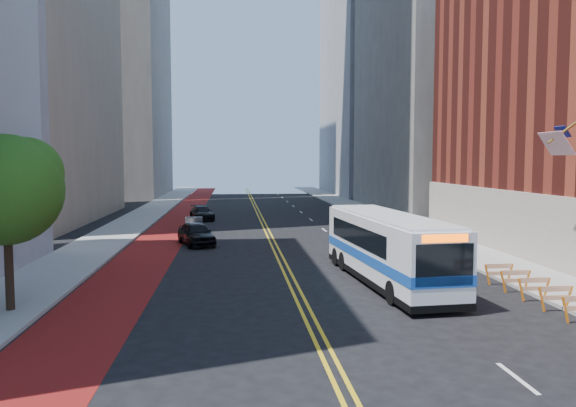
% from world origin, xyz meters
% --- Properties ---
extents(ground, '(160.00, 160.00, 0.00)m').
position_xyz_m(ground, '(0.00, 0.00, 0.00)').
color(ground, black).
rests_on(ground, ground).
extents(sidewalk_left, '(4.00, 140.00, 0.15)m').
position_xyz_m(sidewalk_left, '(-12.00, 30.00, 0.07)').
color(sidewalk_left, gray).
rests_on(sidewalk_left, ground).
extents(sidewalk_right, '(4.00, 140.00, 0.15)m').
position_xyz_m(sidewalk_right, '(12.00, 30.00, 0.07)').
color(sidewalk_right, gray).
rests_on(sidewalk_right, ground).
extents(bus_lane_paint, '(3.60, 140.00, 0.01)m').
position_xyz_m(bus_lane_paint, '(-8.10, 30.00, 0.00)').
color(bus_lane_paint, maroon).
rests_on(bus_lane_paint, ground).
extents(center_line_inner, '(0.14, 140.00, 0.01)m').
position_xyz_m(center_line_inner, '(-0.18, 30.00, 0.00)').
color(center_line_inner, gold).
rests_on(center_line_inner, ground).
extents(center_line_outer, '(0.14, 140.00, 0.01)m').
position_xyz_m(center_line_outer, '(0.18, 30.00, 0.00)').
color(center_line_outer, gold).
rests_on(center_line_outer, ground).
extents(lane_dashes, '(0.14, 98.20, 0.01)m').
position_xyz_m(lane_dashes, '(4.80, 38.00, 0.01)').
color(lane_dashes, silver).
rests_on(lane_dashes, ground).
extents(midrise_right_near, '(18.00, 26.00, 40.00)m').
position_xyz_m(midrise_right_near, '(23.00, 48.00, 20.00)').
color(midrise_right_near, slate).
rests_on(midrise_right_near, ground).
extents(midrise_right_far, '(20.00, 28.00, 55.00)m').
position_xyz_m(midrise_right_far, '(24.00, 78.00, 27.50)').
color(midrise_right_far, gray).
rests_on(midrise_right_far, ground).
extents(construction_barriers, '(1.42, 10.91, 1.00)m').
position_xyz_m(construction_barriers, '(9.60, 3.42, 0.68)').
color(construction_barriers, orange).
rests_on(construction_barriers, ground).
extents(street_tree, '(4.20, 4.20, 6.70)m').
position_xyz_m(street_tree, '(-11.24, 6.04, 4.91)').
color(street_tree, black).
rests_on(street_tree, sidewalk_left).
extents(transit_bus, '(3.59, 12.16, 3.29)m').
position_xyz_m(transit_bus, '(4.47, 9.84, 1.72)').
color(transit_bus, silver).
rests_on(transit_bus, ground).
extents(car_a, '(3.22, 5.02, 1.59)m').
position_xyz_m(car_a, '(-5.33, 22.73, 0.79)').
color(car_a, black).
rests_on(car_a, ground).
extents(car_b, '(1.69, 4.04, 1.30)m').
position_xyz_m(car_b, '(-5.88, 28.68, 0.65)').
color(car_b, black).
rests_on(car_b, ground).
extents(car_c, '(2.91, 4.94, 1.34)m').
position_xyz_m(car_c, '(-5.80, 39.00, 0.67)').
color(car_c, black).
rests_on(car_c, ground).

